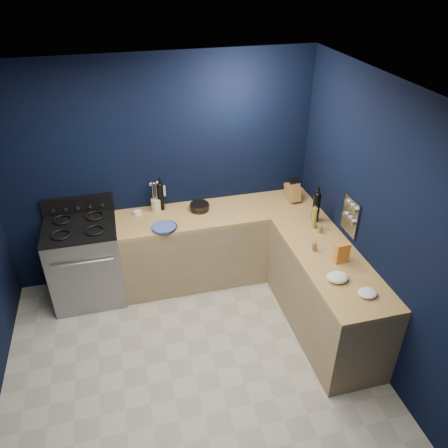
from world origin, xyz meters
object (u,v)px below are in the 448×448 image
object	(u,v)px
knife_block	(293,192)
gas_range	(86,263)
crouton_bag	(342,253)
utensil_crock	(156,205)
plate_stack	(164,228)

from	to	relation	value
knife_block	gas_range	bearing A→B (deg)	174.69
gas_range	crouton_bag	xyz separation A→B (m)	(2.43, -1.20, 0.54)
gas_range	utensil_crock	distance (m)	1.01
gas_range	utensil_crock	bearing A→B (deg)	14.35
utensil_crock	crouton_bag	distance (m)	2.12
gas_range	crouton_bag	size ratio (longest dim) A/B	4.53
knife_block	crouton_bag	xyz separation A→B (m)	(-0.00, -1.25, -0.00)
knife_block	utensil_crock	bearing A→B (deg)	167.58
gas_range	plate_stack	xyz separation A→B (m)	(0.88, -0.20, 0.46)
knife_block	crouton_bag	size ratio (longest dim) A/B	1.04
gas_range	crouton_bag	bearing A→B (deg)	-26.19
plate_stack	knife_block	bearing A→B (deg)	9.31
plate_stack	knife_block	xyz separation A→B (m)	(1.56, 0.26, 0.09)
gas_range	knife_block	size ratio (longest dim) A/B	4.35
plate_stack	utensil_crock	xyz separation A→B (m)	(-0.03, 0.42, 0.05)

